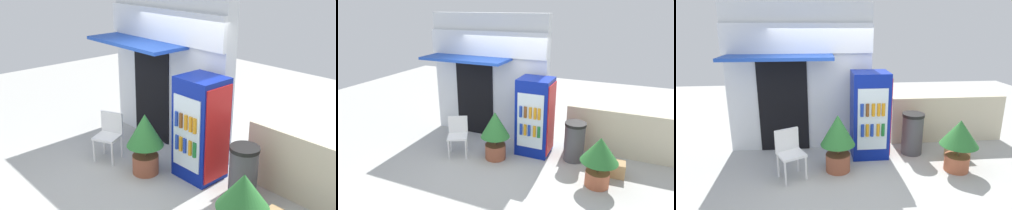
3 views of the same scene
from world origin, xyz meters
TOP-DOWN VIEW (x-y plane):
  - ground at (0.00, 0.00)m, footprint 16.00×16.00m
  - storefront_building at (-0.72, 1.31)m, footprint 2.93×1.04m
  - drink_cooler at (0.67, 0.78)m, footprint 0.73×0.69m
  - plastic_chair at (-0.85, 0.04)m, footprint 0.56×0.55m
  - potted_plant_near_shop at (-0.01, 0.18)m, footprint 0.62×0.62m
  - potted_plant_curbside at (2.14, -0.01)m, footprint 0.67×0.67m
  - trash_bin at (1.55, 0.78)m, footprint 0.44×0.44m
  - stone_boundary_wall at (2.54, 1.36)m, footprint 2.55×0.20m

SIDE VIEW (x-z plane):
  - ground at x=0.00m, z-range 0.00..0.00m
  - trash_bin at x=1.55m, z-range 0.00..0.86m
  - plastic_chair at x=-0.85m, z-range 0.08..0.93m
  - stone_boundary_wall at x=2.54m, z-range 0.00..1.03m
  - potted_plant_curbside at x=2.14m, z-range 0.13..1.08m
  - potted_plant_near_shop at x=-0.01m, z-range 0.11..1.17m
  - drink_cooler at x=0.67m, z-range 0.00..1.70m
  - storefront_building at x=-0.72m, z-range 0.05..3.04m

